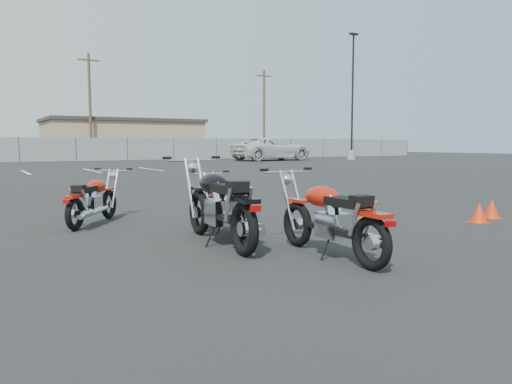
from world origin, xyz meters
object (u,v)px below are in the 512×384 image
motorcycle_front_red (93,200)px  motorcycle_second_black (220,205)px  white_van (272,142)px  motorcycle_third_red (227,206)px  motorcycle_rear_red (332,218)px

motorcycle_front_red → motorcycle_second_black: 2.77m
motorcycle_second_black → white_van: (18.26, 28.01, 0.91)m
motorcycle_third_red → motorcycle_front_red: bearing=131.4°
white_van → motorcycle_front_red: bearing=139.1°
motorcycle_third_red → motorcycle_rear_red: motorcycle_rear_red is taller
motorcycle_second_black → motorcycle_rear_red: motorcycle_second_black is taller
motorcycle_rear_red → motorcycle_front_red: bearing=116.1°
motorcycle_rear_red → white_van: size_ratio=0.27×
motorcycle_front_red → white_van: white_van is taller
motorcycle_second_black → motorcycle_rear_red: bearing=-59.3°
motorcycle_front_red → motorcycle_rear_red: size_ratio=0.80×
motorcycle_second_black → motorcycle_rear_red: size_ratio=1.13×
motorcycle_second_black → white_van: bearing=56.9°
motorcycle_second_black → white_van: size_ratio=0.31×
motorcycle_second_black → motorcycle_rear_red: (0.80, -1.34, -0.06)m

